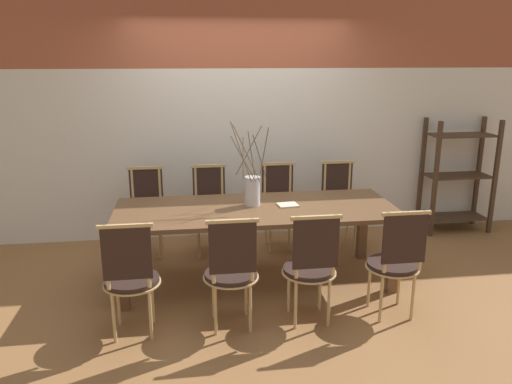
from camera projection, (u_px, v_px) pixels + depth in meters
ground_plane at (256, 280)px, 4.80m from camera, size 16.00×16.00×0.00m
wall_rear at (239, 100)px, 5.68m from camera, size 12.00×0.06×3.20m
dining_table at (256, 216)px, 4.63m from camera, size 2.59×1.01×0.73m
chair_near_leftend at (131, 275)px, 3.73m from camera, size 0.44×0.44×0.95m
chair_near_left at (231, 269)px, 3.83m from camera, size 0.44×0.44×0.95m
chair_near_center at (311, 265)px, 3.91m from camera, size 0.44×0.44×0.95m
chair_near_right at (396, 260)px, 4.01m from camera, size 0.44×0.44×0.95m
chair_far_leftend at (147, 210)px, 5.31m from camera, size 0.44×0.44×0.95m
chair_far_left at (210, 207)px, 5.40m from camera, size 0.44×0.44×0.95m
chair_far_center at (279, 204)px, 5.51m from camera, size 0.44×0.44×0.95m
chair_far_right at (340, 202)px, 5.60m from camera, size 0.44×0.44×0.95m
vase_centerpiece at (252, 190)px, 4.63m from camera, size 0.34×0.35×0.79m
book_stack at (288, 205)px, 4.66m from camera, size 0.20×0.17×0.01m
shelving_rack at (458, 176)px, 6.02m from camera, size 0.80×0.40×1.37m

